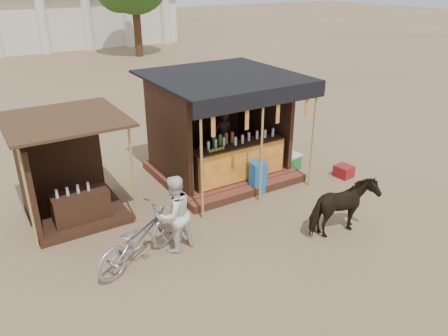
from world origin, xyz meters
name	(u,v)px	position (x,y,z in m)	size (l,w,h in m)	color
ground	(264,243)	(0.00, 0.00, 0.00)	(120.00, 120.00, 0.00)	#846B4C
main_stall	(222,140)	(1.01, 3.36, 1.02)	(3.60, 3.61, 2.78)	brown
secondary_stall	(65,183)	(-3.17, 3.24, 0.85)	(2.40, 2.40, 2.38)	#341F13
cow	(343,208)	(1.60, -0.56, 0.62)	(0.67, 1.48, 1.25)	black
motorbike	(139,238)	(-2.42, 0.76, 0.53)	(0.71, 2.03, 1.07)	#9A9AA2
bystander	(174,214)	(-1.64, 0.79, 0.81)	(0.78, 0.61, 1.61)	silver
blue_barrel	(258,177)	(1.26, 2.00, 0.39)	(0.48, 0.48, 0.78)	blue
red_crate	(344,171)	(3.78, 1.47, 0.16)	(0.41, 0.44, 0.31)	maroon
cooler	(289,162)	(2.78, 2.60, 0.23)	(0.72, 0.57, 0.46)	#1B7D2F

